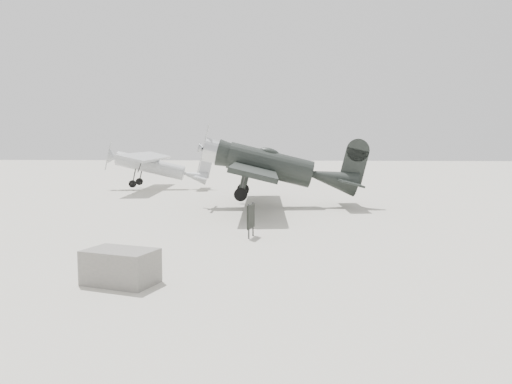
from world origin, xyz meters
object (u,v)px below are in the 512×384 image
(lowwing_monoplane, at_px, (278,167))
(sign_board, at_px, (251,217))
(highwing_monoplane, at_px, (154,163))
(equipment_block, at_px, (121,267))

(lowwing_monoplane, bearing_deg, sign_board, -97.69)
(highwing_monoplane, distance_m, sign_board, 21.44)
(sign_board, bearing_deg, lowwing_monoplane, 96.28)
(equipment_block, bearing_deg, highwing_monoplane, 103.47)
(sign_board, bearing_deg, equipment_block, -102.55)
(highwing_monoplane, relative_size, equipment_block, 6.33)
(lowwing_monoplane, relative_size, highwing_monoplane, 1.16)
(lowwing_monoplane, height_order, sign_board, lowwing_monoplane)
(equipment_block, bearing_deg, lowwing_monoplane, 77.11)
(lowwing_monoplane, bearing_deg, highwing_monoplane, 131.64)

